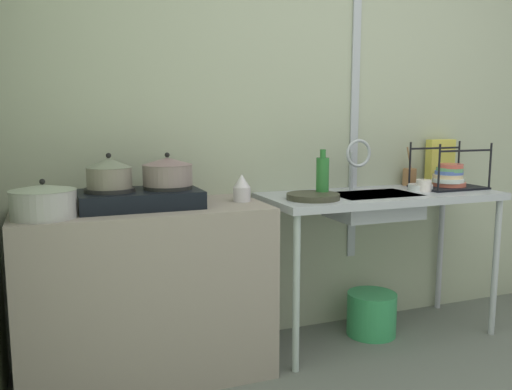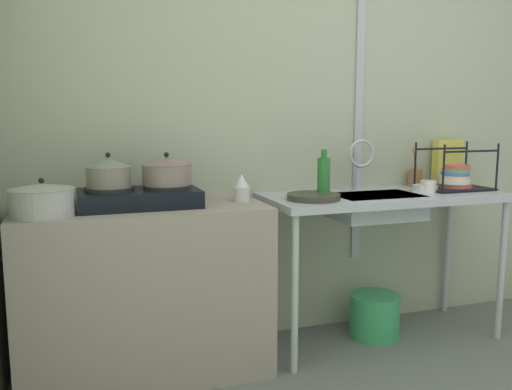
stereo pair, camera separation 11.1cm
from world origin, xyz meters
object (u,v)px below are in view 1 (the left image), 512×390
Objects in this scene: sink_basin at (373,206)px; cereal_box at (440,162)px; percolator at (242,188)px; faucet at (357,156)px; pot_beside_stove at (43,201)px; utensil_jar at (409,177)px; pot_on_left_burner at (109,173)px; stove at (140,198)px; pot_on_right_burner at (168,171)px; frying_pan at (313,196)px; bucket_on_floor at (372,314)px; small_bowl_on_drainboard at (420,187)px; cup_by_rack at (424,185)px; bottle_by_sink at (322,177)px; dish_rack at (449,178)px.

cereal_box is at bearing 20.80° from sink_basin.
faucet is (0.73, 0.10, 0.13)m from percolator.
pot_beside_stove is 2.13m from utensil_jar.
stove is at bearing -0.00° from pot_on_left_burner.
pot_on_right_burner is 0.87× the size of pot_beside_stove.
sink_basin is 0.73m from cereal_box.
pot_beside_stove is 1.00× the size of frying_pan.
pot_beside_stove reaches higher than frying_pan.
percolator is 0.49× the size of bucket_on_floor.
bucket_on_floor is (0.05, 0.05, -0.65)m from sink_basin.
small_bowl_on_drainboard is (1.60, -0.01, -0.03)m from stove.
stove is 1.59m from cup_by_rack.
faucet reaches higher than percolator.
bottle_by_sink is at bearing -172.76° from bucket_on_floor.
stove is 1.94m from cereal_box.
pot_on_left_burner is at bearing 22.67° from pot_beside_stove.
faucet is at bearing 4.24° from pot_on_left_burner.
stove is 0.95m from bottle_by_sink.
frying_pan is 1.10m from cereal_box.
pot_on_right_burner is 0.94× the size of bottle_by_sink.
stove is 2.71× the size of pot_on_left_burner.
pot_on_left_burner is 1.74m from small_bowl_on_drainboard.
dish_rack is at bearing 0.48° from pot_on_left_burner.
cereal_box is (1.79, 0.22, -0.03)m from pot_on_right_burner.
faucet is 0.70m from cereal_box.
percolator is 1.09m from cup_by_rack.
stove is 2.35× the size of utensil_jar.
sink_basin is 1.23× the size of dish_rack.
small_bowl_on_drainboard is at bearing 1.72° from bottle_by_sink.
percolator is at bearing -173.20° from cereal_box.
pot_on_right_burner is 1.71× the size of small_bowl_on_drainboard.
cereal_box is (0.66, 0.25, 0.20)m from sink_basin.
utensil_jar reaches higher than small_bowl_on_drainboard.
pot_on_left_burner is (-0.13, 0.00, 0.12)m from stove.
percolator is at bearing 176.62° from bottle_by_sink.
utensil_jar is (0.74, 0.24, -0.06)m from bottle_by_sink.
small_bowl_on_drainboard is at bearing -147.10° from cereal_box.
small_bowl_on_drainboard is 0.78m from bucket_on_floor.
percolator is at bearing 177.75° from cup_by_rack.
cereal_box is (0.98, 0.25, 0.03)m from bottle_by_sink.
frying_pan is at bearing 2.00° from pot_beside_stove.
faucet is 0.33m from bottle_by_sink.
bottle_by_sink is (-0.87, -0.04, 0.05)m from dish_rack.
small_bowl_on_drainboard reaches higher than frying_pan.
cup_by_rack is (1.59, -0.04, -0.01)m from stove.
bottle_by_sink is at bearing -1.83° from pot_on_right_burner.
utensil_jar is (1.69, 0.21, 0.01)m from stove.
pot_beside_stove is 1.99× the size of percolator.
cereal_box is at bearing 7.10° from pot_on_right_burner.
faucet is 0.42m from cup_by_rack.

